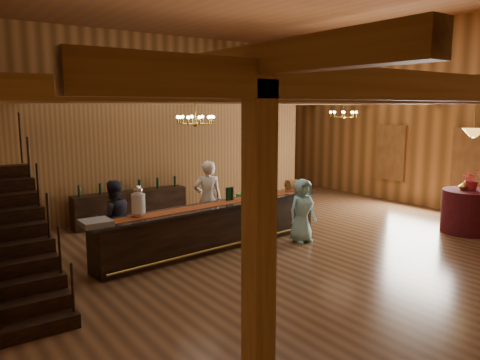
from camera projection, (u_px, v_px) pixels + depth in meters
floor at (265, 236)px, 10.98m from camera, size 14.00×14.00×0.00m
wall_back at (139, 114)px, 16.17m from camera, size 12.00×0.10×5.50m
wall_right at (422, 115)px, 14.01m from camera, size 0.10×14.00×5.50m
beam_grid at (253, 96)px, 10.88m from camera, size 11.90×13.90×0.39m
support_posts at (280, 171)px, 10.33m from camera, size 9.20×10.20×3.20m
partition_wall at (175, 158)px, 13.26m from camera, size 9.00×0.18×3.10m
window_right_front at (471, 160)px, 12.88m from camera, size 0.12×1.05×1.75m
window_right_back at (391, 153)px, 14.97m from camera, size 0.12×1.05×1.75m
staircase at (16, 240)px, 7.09m from camera, size 1.00×2.80×2.00m
backroom_boxes at (152, 184)px, 15.14m from camera, size 4.10×0.60×1.10m
tasting_bar at (216, 226)px, 9.96m from camera, size 5.79×1.25×0.97m
beverage_dispenser at (138, 202)px, 8.71m from camera, size 0.26×0.26×0.60m
glass_rack_tray at (96, 223)px, 8.11m from camera, size 0.50×0.50×0.10m
raffle_drum at (291, 185)px, 11.30m from camera, size 0.34×0.24×0.30m
bar_bottle_0 at (227, 194)px, 10.21m from camera, size 0.07×0.07×0.30m
bar_bottle_1 at (229, 194)px, 10.24m from camera, size 0.07×0.07×0.30m
bar_bottle_2 at (232, 194)px, 10.29m from camera, size 0.07×0.07×0.30m
backbar_shelf at (131, 207)px, 12.13m from camera, size 3.00×0.47×0.84m
round_table at (468, 211)px, 11.22m from camera, size 1.19×1.19×1.03m
chandelier_left at (196, 120)px, 10.09m from camera, size 0.80×0.80×0.63m
chandelier_right at (343, 114)px, 14.21m from camera, size 0.80×0.80×0.57m
pendant_lamp at (474, 133)px, 10.93m from camera, size 0.52×0.52×0.90m
bartender at (208, 199)px, 10.77m from camera, size 0.77×0.65×1.79m
staff_second at (113, 219)px, 9.28m from camera, size 0.82×0.67×1.58m
guest at (302, 210)px, 10.41m from camera, size 0.73×0.50×1.43m
floor_plant at (248, 190)px, 13.34m from camera, size 0.87×0.80×1.28m
table_flowers at (472, 179)px, 11.13m from camera, size 0.58×0.54×0.52m
table_vase at (463, 184)px, 11.13m from camera, size 0.19×0.19×0.32m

